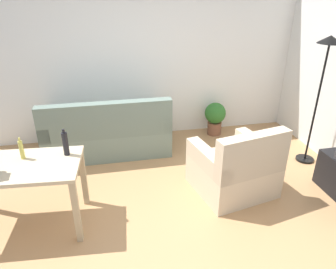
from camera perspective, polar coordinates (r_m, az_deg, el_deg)
ground_plane at (r=3.81m, az=0.02°, el=-13.77°), size 5.20×4.40×0.02m
wall_rear at (r=5.22m, az=-4.92°, el=13.91°), size 5.20×0.10×2.70m
couch at (r=4.94m, az=-10.79°, el=0.01°), size 1.87×0.84×0.92m
torchiere_lamp at (r=4.72m, az=26.37°, el=10.90°), size 0.32×0.32×1.81m
desk at (r=3.57m, az=-24.99°, el=-6.48°), size 1.25×0.79×0.76m
potted_plant at (r=5.51m, az=8.47°, el=3.26°), size 0.36×0.36×0.57m
armchair at (r=4.03m, az=12.06°, el=-6.14°), size 1.05×1.01×0.92m
bottle_squat at (r=3.58m, az=-24.88°, el=-2.49°), size 0.04×0.04×0.24m
bottle_dark at (r=3.48m, az=-17.99°, el=-1.55°), size 0.06×0.06×0.29m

